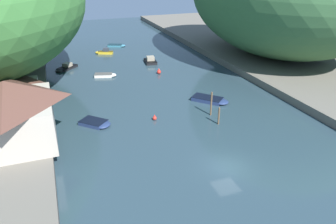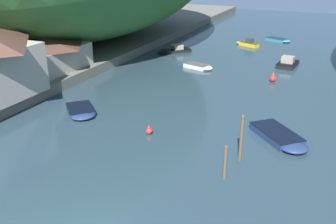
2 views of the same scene
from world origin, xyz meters
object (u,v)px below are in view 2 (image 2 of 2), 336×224
at_px(boat_small_dinghy, 279,40).
at_px(boat_far_right_bank, 174,50).
at_px(person_on_quay, 57,67).
at_px(channel_buoy_far, 273,78).
at_px(boat_near_quay, 81,112).
at_px(person_by_boathouse, 49,68).
at_px(boat_moored_right, 200,67).
at_px(boat_yellow_tender, 288,63).
at_px(channel_buoy_near, 149,130).
at_px(boat_open_rowboat, 247,43).
at_px(boathouse_shed, 46,54).
at_px(boat_mid_channel, 281,138).

bearing_deg(boat_small_dinghy, boat_far_right_bank, -18.17).
bearing_deg(person_on_quay, channel_buoy_far, -64.20).
relative_size(boat_near_quay, person_by_boathouse, 2.53).
relative_size(boat_moored_right, channel_buoy_far, 3.75).
xyz_separation_m(boat_yellow_tender, boat_near_quay, (-14.68, -24.48, -0.14)).
height_order(boat_far_right_bank, person_by_boathouse, person_by_boathouse).
bearing_deg(channel_buoy_near, channel_buoy_far, 69.57).
distance_m(channel_buoy_near, person_by_boathouse, 15.98).
bearing_deg(boat_moored_right, boat_open_rowboat, -172.89).
xyz_separation_m(boat_open_rowboat, boat_far_right_bank, (-8.88, -8.91, -0.07)).
distance_m(boat_small_dinghy, person_on_quay, 38.92).
xyz_separation_m(boat_yellow_tender, boat_small_dinghy, (-3.45, 15.53, -0.17)).
xyz_separation_m(boathouse_shed, boat_far_right_bank, (7.56, 18.48, -2.73)).
bearing_deg(boat_moored_right, boat_near_quay, 1.86).
bearing_deg(channel_buoy_near, boat_mid_channel, 16.38).
relative_size(boat_mid_channel, boat_near_quay, 1.27).
distance_m(boathouse_shed, boat_mid_channel, 27.10).
bearing_deg(boat_far_right_bank, boat_yellow_tender, -139.88).
relative_size(boat_near_quay, channel_buoy_near, 5.39).
relative_size(boathouse_shed, person_on_quay, 5.92).
relative_size(boat_mid_channel, person_on_quay, 3.21).
height_order(boat_open_rowboat, channel_buoy_far, boat_open_rowboat).
bearing_deg(person_by_boathouse, boat_open_rowboat, -35.64).
bearing_deg(boat_open_rowboat, channel_buoy_far, -135.08).
distance_m(boat_small_dinghy, channel_buoy_near, 41.34).
height_order(boat_mid_channel, channel_buoy_far, channel_buoy_far).
distance_m(boat_moored_right, person_by_boathouse, 18.31).
height_order(boat_moored_right, boat_near_quay, same).
relative_size(boathouse_shed, boat_far_right_bank, 2.00).
xyz_separation_m(boat_yellow_tender, channel_buoy_near, (-7.35, -25.63, -0.10)).
height_order(boat_near_quay, person_on_quay, person_on_quay).
xyz_separation_m(channel_buoy_near, channel_buoy_far, (6.64, 17.84, 0.12)).
bearing_deg(boathouse_shed, boat_yellow_tender, 36.18).
bearing_deg(boat_near_quay, boat_mid_channel, 140.48).
distance_m(boat_moored_right, boat_far_right_bank, 9.39).
relative_size(boat_moored_right, boat_far_right_bank, 0.83).
relative_size(boat_far_right_bank, person_on_quay, 2.96).
xyz_separation_m(boat_far_right_bank, channel_buoy_near, (9.16, -26.50, -0.02)).
bearing_deg(boat_open_rowboat, boat_near_quay, -168.21).
xyz_separation_m(boat_yellow_tender, boat_far_right_bank, (-16.51, 0.87, -0.07)).
relative_size(boat_mid_channel, person_by_boathouse, 3.21).
bearing_deg(boathouse_shed, person_by_boathouse, -45.15).
bearing_deg(channel_buoy_near, person_on_quay, 154.52).
bearing_deg(boathouse_shed, boat_small_dinghy, 58.09).
bearing_deg(person_by_boathouse, boat_yellow_tender, -57.85).
bearing_deg(person_on_quay, boat_moored_right, -44.10).
xyz_separation_m(boat_open_rowboat, boat_yellow_tender, (7.63, -9.79, 0.00)).
xyz_separation_m(boat_small_dinghy, channel_buoy_far, (2.74, -23.32, 0.20)).
distance_m(boat_open_rowboat, channel_buoy_far, 18.89).
bearing_deg(channel_buoy_near, boat_near_quay, 171.11).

